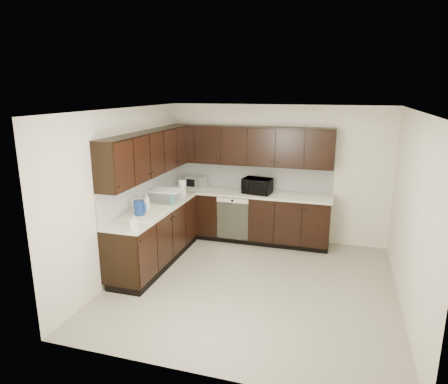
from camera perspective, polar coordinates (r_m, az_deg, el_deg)
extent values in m
plane|color=#9E9883|center=(5.99, 4.11, -13.05)|extent=(4.00, 4.00, 0.00)
plane|color=white|center=(5.32, 4.60, 11.58)|extent=(4.00, 4.00, 0.00)
cube|color=beige|center=(7.43, 7.69, 2.61)|extent=(4.00, 0.02, 2.50)
cube|color=beige|center=(6.24, -13.88, 0.02)|extent=(0.02, 4.00, 2.50)
cube|color=beige|center=(5.48, 25.25, -3.00)|extent=(0.02, 4.00, 2.50)
cube|color=beige|center=(3.71, -2.47, -9.68)|extent=(4.00, 0.02, 2.50)
cube|color=black|center=(7.45, 3.30, -3.63)|extent=(3.00, 0.60, 0.90)
cube|color=black|center=(6.59, -9.87, -6.28)|extent=(0.60, 2.20, 0.90)
cube|color=black|center=(7.61, 3.31, -6.43)|extent=(3.00, 0.54, 0.10)
cube|color=black|center=(6.73, -9.49, -9.50)|extent=(0.54, 2.20, 0.10)
cube|color=beige|center=(7.32, 3.35, -0.13)|extent=(3.03, 0.63, 0.04)
cube|color=beige|center=(6.44, -10.05, -2.37)|extent=(0.63, 2.23, 0.04)
cube|color=white|center=(7.53, 3.89, 2.31)|extent=(3.00, 0.02, 0.48)
cube|color=white|center=(6.76, -11.20, 0.66)|extent=(0.02, 2.80, 0.48)
cube|color=black|center=(7.28, 3.70, 6.61)|extent=(3.00, 0.33, 0.70)
cube|color=black|center=(6.43, -10.93, 5.33)|extent=(0.33, 2.47, 0.70)
cube|color=beige|center=(7.21, 1.22, -3.81)|extent=(0.58, 0.02, 0.78)
cube|color=beige|center=(7.11, 1.22, -1.22)|extent=(0.58, 0.03, 0.08)
cylinder|color=black|center=(7.09, 1.19, -1.25)|extent=(0.04, 0.02, 0.04)
cube|color=beige|center=(6.17, -11.14, -2.94)|extent=(0.54, 0.82, 0.03)
cube|color=beige|center=(6.03, -11.98, -4.25)|extent=(0.42, 0.34, 0.16)
cube|color=beige|center=(6.37, -10.27, -3.16)|extent=(0.42, 0.34, 0.16)
cylinder|color=silver|center=(6.24, -12.98, -1.65)|extent=(0.03, 0.03, 0.26)
cylinder|color=silver|center=(6.19, -12.64, -0.62)|extent=(0.14, 0.02, 0.02)
cylinder|color=#B2B2B7|center=(6.02, -11.99, -3.98)|extent=(0.20, 0.20, 0.10)
imported|color=black|center=(7.19, 4.76, 0.87)|extent=(0.54, 0.41, 0.28)
imported|color=gray|center=(5.47, -12.72, -4.27)|extent=(0.10, 0.10, 0.20)
imported|color=gray|center=(6.35, -11.01, -1.26)|extent=(0.13, 0.13, 0.26)
cube|color=silver|center=(7.64, -4.02, 1.47)|extent=(0.40, 0.34, 0.22)
cube|color=silver|center=(6.73, -8.31, -0.54)|extent=(0.57, 0.48, 0.19)
cylinder|color=navy|center=(6.01, -12.04, -2.33)|extent=(0.20, 0.20, 0.24)
cylinder|color=#0E9C86|center=(6.61, -7.37, -0.77)|extent=(0.10, 0.10, 0.20)
cylinder|color=silver|center=(7.03, -6.01, 0.55)|extent=(0.15, 0.15, 0.28)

